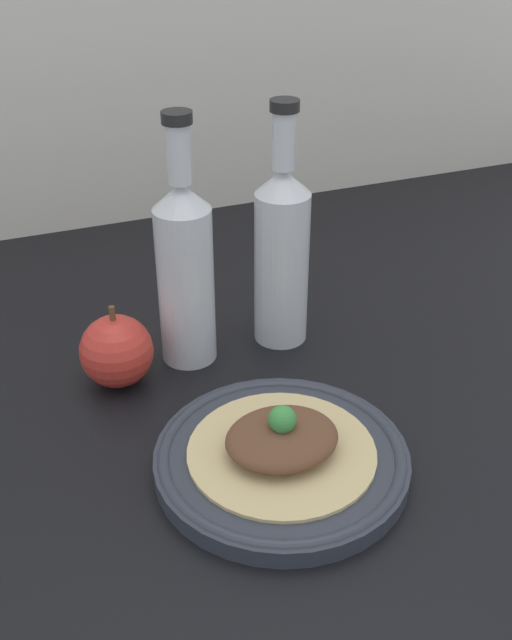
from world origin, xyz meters
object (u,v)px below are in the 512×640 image
at_px(apple, 117,351).
at_px(plated_food, 282,441).
at_px(cider_bottle_left, 185,268).
at_px(cider_bottle_right, 282,251).
at_px(plate, 281,458).

bearing_deg(apple, plated_food, -60.11).
xyz_separation_m(cider_bottle_left, cider_bottle_right, (0.12, 0.00, 0.00)).
bearing_deg(apple, cider_bottle_left, 13.50).
height_order(plate, apple, apple).
relative_size(plate, cider_bottle_right, 0.84).
relative_size(cider_bottle_left, apple, 2.98).
xyz_separation_m(plate, cider_bottle_right, (0.09, 0.22, 0.10)).
bearing_deg(plate, plated_food, -90.00).
bearing_deg(cider_bottle_left, plate, -83.63).
distance_m(plated_food, cider_bottle_left, 0.24).
height_order(plate, plated_food, plated_food).
height_order(plated_food, cider_bottle_left, cider_bottle_left).
xyz_separation_m(cider_bottle_right, apple, (-0.21, -0.02, -0.08)).
xyz_separation_m(plate, cider_bottle_left, (-0.02, 0.22, 0.10)).
relative_size(plate, plated_food, 1.35).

